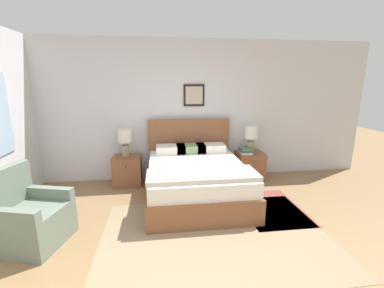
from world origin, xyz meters
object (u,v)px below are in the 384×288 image
(bed, at_px, (196,178))
(table_lamp_near_window, at_px, (125,138))
(armchair, at_px, (29,219))
(table_lamp_by_door, at_px, (251,135))
(nightstand_near_window, at_px, (128,170))
(nightstand_by_door, at_px, (250,165))

(bed, distance_m, table_lamp_near_window, 1.48)
(armchair, height_order, table_lamp_near_window, table_lamp_near_window)
(bed, relative_size, table_lamp_by_door, 3.83)
(nightstand_near_window, bearing_deg, table_lamp_by_door, 0.71)
(nightstand_near_window, relative_size, nightstand_by_door, 1.00)
(nightstand_near_window, bearing_deg, table_lamp_near_window, 114.74)
(table_lamp_near_window, bearing_deg, nightstand_by_door, -0.71)
(bed, height_order, armchair, bed)
(nightstand_by_door, bearing_deg, table_lamp_near_window, 179.29)
(nightstand_near_window, relative_size, table_lamp_near_window, 1.06)
(table_lamp_by_door, bearing_deg, nightstand_near_window, -179.29)
(armchair, xyz_separation_m, nightstand_near_window, (0.92, 1.67, -0.04))
(armchair, distance_m, nightstand_by_door, 3.64)
(armchair, xyz_separation_m, table_lamp_by_door, (3.24, 1.70, 0.55))
(bed, xyz_separation_m, nightstand_near_window, (-1.16, 0.71, -0.06))
(armchair, bearing_deg, nightstand_near_window, 166.47)
(nightstand_near_window, distance_m, table_lamp_near_window, 0.59)
(table_lamp_by_door, bearing_deg, nightstand_by_door, -99.39)
(armchair, bearing_deg, table_lamp_near_window, 167.22)
(armchair, relative_size, table_lamp_near_window, 1.82)
(nightstand_near_window, height_order, table_lamp_by_door, table_lamp_by_door)
(table_lamp_near_window, bearing_deg, bed, -32.25)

